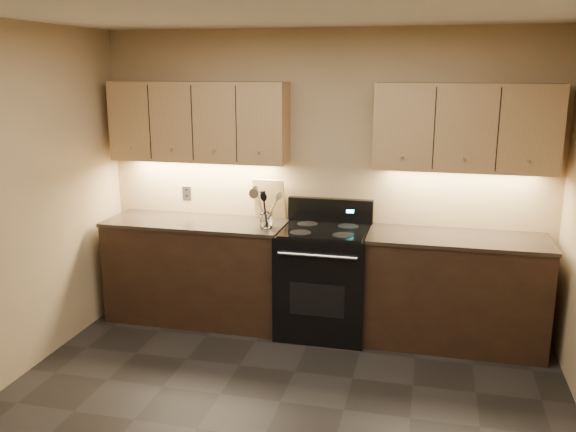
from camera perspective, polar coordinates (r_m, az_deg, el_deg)
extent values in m
plane|color=silver|center=(3.41, -2.76, 19.30)|extent=(4.00, 4.00, 0.00)
cube|color=tan|center=(5.43, 3.28, 3.43)|extent=(4.00, 0.04, 2.60)
cube|color=black|center=(5.66, -8.46, -5.17)|extent=(1.60, 0.60, 0.90)
cube|color=#382C24|center=(5.53, -8.63, -0.60)|extent=(1.62, 0.62, 0.03)
cube|color=black|center=(5.29, 15.33, -6.90)|extent=(1.44, 0.60, 0.90)
cube|color=#382C24|center=(5.15, 15.66, -2.05)|extent=(1.46, 0.62, 0.03)
cube|color=black|center=(5.32, 3.38, -6.16)|extent=(0.76, 0.65, 0.92)
cube|color=black|center=(5.18, 3.45, -1.32)|extent=(0.70, 0.60, 0.01)
cube|color=black|center=(5.43, 4.00, 0.51)|extent=(0.76, 0.07, 0.22)
cube|color=#19E5F2|center=(5.37, 5.83, 0.44)|extent=(0.06, 0.00, 0.03)
cylinder|color=silver|center=(4.90, 2.74, -3.73)|extent=(0.65, 0.02, 0.02)
cube|color=black|center=(5.04, 2.71, -7.88)|extent=(0.46, 0.00, 0.28)
cylinder|color=black|center=(5.07, 1.16, -1.55)|extent=(0.18, 0.18, 0.00)
cylinder|color=black|center=(5.01, 5.18, -1.79)|extent=(0.18, 0.18, 0.00)
cylinder|color=black|center=(5.36, 1.84, -0.73)|extent=(0.18, 0.18, 0.00)
cylinder|color=black|center=(5.30, 5.66, -0.95)|extent=(0.18, 0.18, 0.00)
cube|color=tan|center=(5.52, -8.37, 8.71)|extent=(1.60, 0.30, 0.70)
cube|color=tan|center=(5.14, 16.24, 7.95)|extent=(1.44, 0.30, 0.70)
cube|color=#B2B5BA|center=(5.82, -9.45, 2.16)|extent=(0.08, 0.01, 0.12)
cylinder|color=white|center=(5.22, -2.06, -0.38)|extent=(0.13, 0.13, 0.14)
cylinder|color=white|center=(5.23, -2.06, -1.01)|extent=(0.11, 0.11, 0.02)
cube|color=tan|center=(5.52, -1.75, 1.63)|extent=(0.30, 0.13, 0.37)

